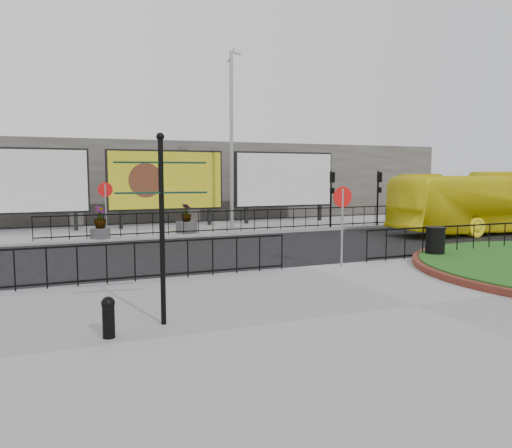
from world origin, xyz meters
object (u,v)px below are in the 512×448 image
billboard_mid (166,181)px  fingerpost_sign (162,210)px  litter_bin (435,243)px  bus (491,202)px  planter_a (100,226)px  planter_b (187,223)px  lamp_post (232,137)px  bollard (108,315)px

billboard_mid → fingerpost_sign: bearing=-102.7°
litter_bin → bus: 10.38m
planter_a → planter_b: planter_a is taller
litter_bin → planter_b: size_ratio=0.77×
litter_bin → planter_b: planter_b is taller
planter_a → fingerpost_sign: bearing=-90.5°
bus → billboard_mid: bearing=62.0°
billboard_mid → planter_a: billboard_mid is taller
lamp_post → fingerpost_sign: 16.89m
lamp_post → litter_bin: size_ratio=8.38×
fingerpost_sign → bus: 20.74m
billboard_mid → lamp_post: 4.23m
fingerpost_sign → bollard: fingerpost_sign is taller
planter_a → bollard: bearing=-94.8°
bollard → litter_bin: litter_bin is taller
fingerpost_sign → litter_bin: bearing=30.9°
litter_bin → planter_b: (-5.70, 10.58, -0.09)m
billboard_mid → litter_bin: billboard_mid is taller
bollard → bus: size_ratio=0.07×
bollard → litter_bin: bearing=20.3°
bus → lamp_post: bearing=63.4°
lamp_post → billboard_mid: bearing=146.7°
bollard → bus: (19.60, 9.69, 1.01)m
bollard → bus: bearing=26.3°
bus → planter_a: 18.95m
bus → planter_a: size_ratio=7.68×
lamp_post → bollard: size_ratio=12.54×
litter_bin → planter_b: bearing=118.3°
lamp_post → litter_bin: bearing=-75.5°
billboard_mid → planter_b: bearing=-84.3°
planter_a → lamp_post: bearing=13.3°
bus → planter_b: bearing=71.5°
fingerpost_sign → planter_a: 13.71m
fingerpost_sign → planter_a: fingerpost_sign is taller
lamp_post → litter_bin: 12.68m
lamp_post → fingerpost_sign: lamp_post is taller
billboard_mid → planter_a: (-3.76, -3.57, -1.91)m
lamp_post → litter_bin: lamp_post is taller
planter_b → planter_a: bearing=-171.9°
fingerpost_sign → planter_b: 14.89m
bollard → planter_a: (1.17, 14.04, 0.16)m
planter_a → planter_b: 4.10m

